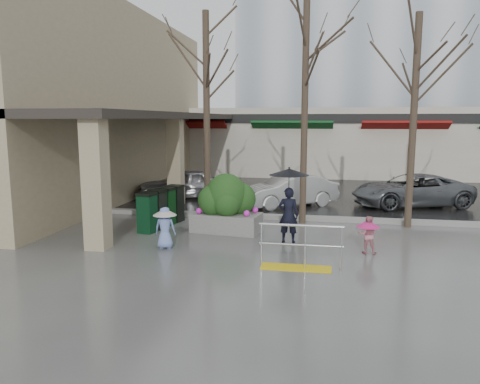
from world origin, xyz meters
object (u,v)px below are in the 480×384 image
(handrail, at_px, (299,252))
(tree_midwest, at_px, (306,58))
(car_b, at_px, (289,190))
(woman, at_px, (289,198))
(news_boxes, at_px, (162,208))
(tree_mideast, at_px, (416,69))
(car_c, at_px, (411,190))
(tree_west, at_px, (206,66))
(car_a, at_px, (182,184))
(child_blue, at_px, (165,224))
(planter, at_px, (227,204))
(child_pink, at_px, (368,232))

(handrail, bearing_deg, tree_midwest, 91.91)
(car_b, bearing_deg, woman, -29.49)
(tree_midwest, bearing_deg, news_boxes, -162.52)
(car_b, bearing_deg, tree_mideast, 20.47)
(handrail, bearing_deg, car_c, 65.77)
(tree_west, xyz_separation_m, car_b, (2.52, 2.85, -4.45))
(car_a, bearing_deg, news_boxes, -6.68)
(news_boxes, bearing_deg, tree_midwest, 28.43)
(child_blue, bearing_deg, news_boxes, -71.70)
(news_boxes, bearing_deg, car_b, 60.00)
(car_a, height_order, car_c, same)
(planter, bearing_deg, woman, -26.00)
(tree_mideast, xyz_separation_m, woman, (-3.56, -2.57, -3.61))
(tree_midwest, distance_m, child_blue, 6.81)
(handrail, relative_size, woman, 0.91)
(tree_midwest, xyz_separation_m, woman, (-0.26, -2.57, -3.98))
(tree_west, distance_m, child_pink, 7.49)
(car_a, height_order, car_b, same)
(car_a, bearing_deg, child_blue, -3.05)
(tree_west, distance_m, woman, 5.47)
(tree_midwest, xyz_separation_m, child_blue, (-3.39, -3.74, -4.57))
(child_pink, relative_size, car_c, 0.21)
(car_b, bearing_deg, child_blue, -56.29)
(handrail, xyz_separation_m, tree_west, (-3.36, 4.80, 4.71))
(handrail, relative_size, tree_west, 0.28)
(tree_west, relative_size, child_blue, 6.12)
(tree_west, distance_m, child_blue, 5.79)
(child_pink, height_order, child_blue, child_blue)
(child_pink, distance_m, car_a, 10.08)
(car_a, relative_size, car_b, 0.97)
(tree_midwest, height_order, child_pink, tree_midwest)
(woman, height_order, news_boxes, woman)
(woman, bearing_deg, tree_mideast, -140.68)
(child_pink, bearing_deg, tree_midwest, -56.52)
(car_a, bearing_deg, child_pink, 27.71)
(planter, distance_m, news_boxes, 2.18)
(tree_mideast, bearing_deg, handrail, -123.19)
(car_c, bearing_deg, tree_mideast, -28.02)
(car_c, bearing_deg, tree_west, -79.90)
(child_pink, relative_size, planter, 0.45)
(tree_mideast, distance_m, child_pink, 5.60)
(tree_midwest, height_order, car_b, tree_midwest)
(planter, xyz_separation_m, car_c, (6.19, 5.37, -0.22))
(woman, relative_size, child_blue, 1.89)
(tree_mideast, distance_m, news_boxes, 8.85)
(woman, xyz_separation_m, car_b, (-0.42, 5.42, -0.62))
(planter, bearing_deg, child_blue, -119.86)
(child_blue, distance_m, planter, 2.43)
(woman, distance_m, car_b, 5.47)
(tree_west, bearing_deg, car_b, 48.53)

